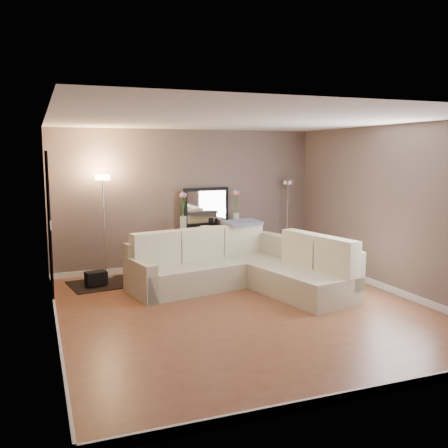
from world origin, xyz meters
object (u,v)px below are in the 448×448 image
object	(u,v)px
floor_lamp_lit	(104,206)
sectional_sofa	(241,267)
floor_lamp_unlit	(288,205)
console_table	(207,246)

from	to	relation	value
floor_lamp_lit	sectional_sofa	bearing A→B (deg)	-35.48
floor_lamp_unlit	console_table	bearing A→B (deg)	-178.00
sectional_sofa	floor_lamp_lit	world-z (taller)	floor_lamp_lit
console_table	floor_lamp_lit	distance (m)	2.03
console_table	floor_lamp_unlit	bearing A→B (deg)	2.00
sectional_sofa	floor_lamp_unlit	size ratio (longest dim) A/B	1.92
floor_lamp_unlit	floor_lamp_lit	bearing A→B (deg)	-178.53
sectional_sofa	floor_lamp_lit	xyz separation A→B (m)	(-1.96, 1.40, 0.92)
floor_lamp_unlit	sectional_sofa	bearing A→B (deg)	-137.35
sectional_sofa	console_table	bearing A→B (deg)	94.12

